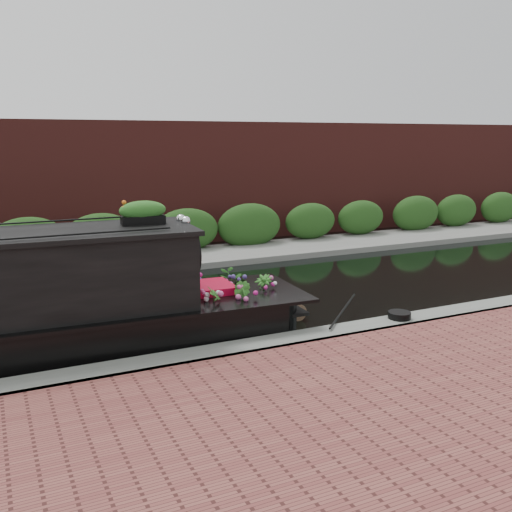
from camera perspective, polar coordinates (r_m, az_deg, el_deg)
name	(u,v)px	position (r m, az deg, el deg)	size (l,w,h in m)	color
ground	(158,309)	(12.02, -9.81, -5.26)	(80.00, 80.00, 0.00)	black
near_bank_coping	(216,366)	(9.07, -4.03, -10.89)	(40.00, 0.60, 0.50)	slate
near_bank_pavers	(353,499)	(6.17, 9.72, -22.85)	(40.00, 7.00, 0.50)	brown
far_bank_path	(115,268)	(15.98, -13.90, -1.16)	(40.00, 2.40, 0.34)	slate
far_hedge	(109,261)	(16.85, -14.53, -0.53)	(40.00, 1.10, 2.80)	#204717
far_brick_wall	(95,249)	(18.88, -15.76, 0.70)	(40.00, 1.00, 8.00)	#57201D
rope_fender	(295,310)	(11.23, 3.89, -5.46)	(0.33, 0.33, 0.37)	brown
coiled_mooring_rope	(399,315)	(10.77, 14.14, -5.75)	(0.42, 0.42, 0.12)	black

